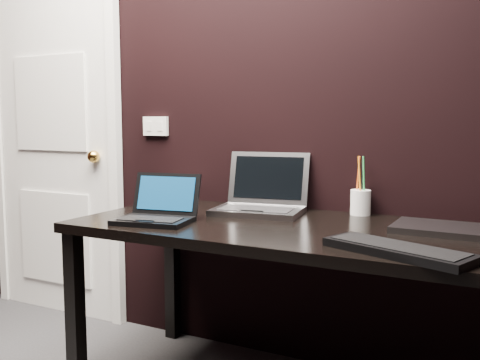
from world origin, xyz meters
The scene contains 11 objects.
wall_back centered at (0.00, 1.80, 1.30)m, with size 4.00×4.00×0.00m, color black.
door centered at (-1.35, 1.78, 1.04)m, with size 0.99×0.10×2.14m.
wall_switch centered at (-0.62, 1.79, 1.12)m, with size 0.15×0.02×0.10m.
desk centered at (0.30, 1.40, 0.66)m, with size 1.70×0.80×0.74m.
netbook centered at (-0.20, 1.21, 0.78)m, with size 0.33×0.31×0.19m.
silver_laptop centered at (0.08, 1.61, 0.79)m, with size 0.43×0.39×0.26m.
ext_keyboard centered at (0.78, 1.11, 0.75)m, with size 0.48×0.31×0.03m.
closed_laptop centered at (0.86, 1.53, 0.75)m, with size 0.35×0.26×0.02m.
desk_phone centered at (-0.43, 1.65, 0.78)m, with size 0.22×0.21×0.10m.
mobile_phone centered at (-0.35, 1.41, 0.78)m, with size 0.06×0.06×0.10m.
pen_cup centered at (0.49, 1.75, 0.80)m, with size 0.10×0.10×0.26m.
Camera 1 is at (1.09, -0.53, 1.14)m, focal length 40.00 mm.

